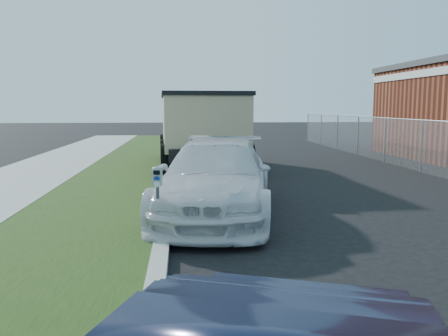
{
  "coord_description": "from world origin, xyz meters",
  "views": [
    {
      "loc": [
        -2.25,
        -8.66,
        2.26
      ],
      "look_at": [
        -1.4,
        1.0,
        1.0
      ],
      "focal_mm": 38.0,
      "sensor_mm": 36.0,
      "label": 1
    }
  ],
  "objects": [
    {
      "name": "chainlink_fence",
      "position": [
        6.0,
        7.0,
        1.26
      ],
      "size": [
        0.06,
        30.06,
        30.0
      ],
      "color": "slate",
      "rests_on": "ground"
    },
    {
      "name": "streetside",
      "position": [
        -5.57,
        2.0,
        0.07
      ],
      "size": [
        6.12,
        50.0,
        0.15
      ],
      "color": "gray",
      "rests_on": "ground"
    },
    {
      "name": "parking_meter",
      "position": [
        -2.66,
        -1.07,
        0.98
      ],
      "size": [
        0.18,
        0.13,
        1.2
      ],
      "rotation": [
        0.0,
        0.0,
        -0.11
      ],
      "color": "#3F4247",
      "rests_on": "ground"
    },
    {
      "name": "ground",
      "position": [
        0.0,
        0.0,
        0.0
      ],
      "size": [
        120.0,
        120.0,
        0.0
      ],
      "primitive_type": "plane",
      "color": "black",
      "rests_on": "ground"
    },
    {
      "name": "white_wagon",
      "position": [
        -1.57,
        1.05,
        0.78
      ],
      "size": [
        3.04,
        5.68,
        1.57
      ],
      "primitive_type": "imported",
      "rotation": [
        0.0,
        0.0,
        -0.16
      ],
      "color": "silver",
      "rests_on": "ground"
    },
    {
      "name": "dump_truck",
      "position": [
        -1.61,
        9.14,
        1.61
      ],
      "size": [
        3.22,
        7.41,
        2.85
      ],
      "rotation": [
        0.0,
        0.0,
        0.05
      ],
      "color": "black",
      "rests_on": "ground"
    }
  ]
}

